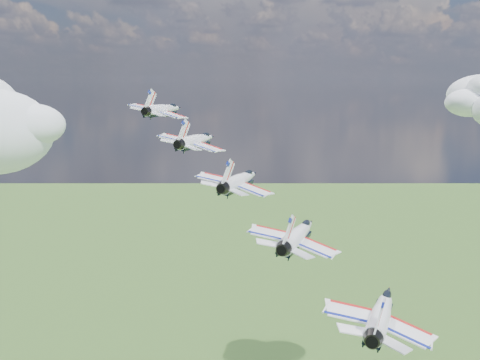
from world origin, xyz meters
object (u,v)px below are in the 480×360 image
(jet_2, at_px, (240,180))
(jet_3, at_px, (298,234))
(jet_0, at_px, (164,109))
(jet_4, at_px, (382,312))
(jet_1, at_px, (197,140))

(jet_2, xyz_separation_m, jet_3, (9.17, -9.48, -3.70))
(jet_0, bearing_deg, jet_4, -43.31)
(jet_2, bearing_deg, jet_3, -43.31)
(jet_0, bearing_deg, jet_1, -43.31)
(jet_0, bearing_deg, jet_3, -43.31)
(jet_1, bearing_deg, jet_3, -43.31)
(jet_4, bearing_deg, jet_3, 136.69)
(jet_2, bearing_deg, jet_0, 136.69)
(jet_3, relative_size, jet_4, 1.00)
(jet_0, relative_size, jet_1, 1.00)
(jet_1, xyz_separation_m, jet_4, (27.52, -28.44, -11.10))
(jet_2, xyz_separation_m, jet_4, (18.35, -18.96, -7.40))
(jet_1, relative_size, jet_2, 1.00)
(jet_0, height_order, jet_1, jet_0)
(jet_0, relative_size, jet_4, 1.00)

